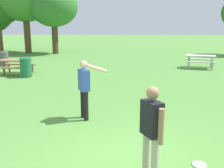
# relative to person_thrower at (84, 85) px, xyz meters

# --- Properties ---
(ground_plane) EXTENTS (120.00, 120.00, 0.00)m
(ground_plane) POSITION_rel_person_thrower_xyz_m (1.09, -2.23, -0.96)
(ground_plane) COLOR #568E3D
(person_thrower) EXTENTS (0.82, 0.55, 1.64)m
(person_thrower) POSITION_rel_person_thrower_xyz_m (0.00, 0.00, 0.00)
(person_thrower) COLOR black
(person_thrower) RESTS_ON ground
(person_catcher) EXTENTS (0.37, 0.55, 1.64)m
(person_catcher) POSITION_rel_person_thrower_xyz_m (1.52, -2.94, -0.02)
(person_catcher) COLOR #B7AD93
(person_catcher) RESTS_ON ground
(frisbee) EXTENTS (0.26, 0.26, 0.03)m
(frisbee) POSITION_rel_person_thrower_xyz_m (2.50, -2.43, -0.95)
(frisbee) COLOR white
(frisbee) RESTS_ON ground
(picnic_table_near) EXTENTS (1.79, 1.53, 0.77)m
(picnic_table_near) POSITION_rel_person_thrower_xyz_m (-4.57, 6.55, -0.40)
(picnic_table_near) COLOR olive
(picnic_table_near) RESTS_ON ground
(picnic_table_far) EXTENTS (1.97, 1.76, 0.77)m
(picnic_table_far) POSITION_rel_person_thrower_xyz_m (5.68, 8.99, -0.40)
(picnic_table_far) COLOR beige
(picnic_table_far) RESTS_ON ground
(trash_can_beside_table) EXTENTS (0.59, 0.59, 0.96)m
(trash_can_beside_table) POSITION_rel_person_thrower_xyz_m (-3.78, 5.86, -0.48)
(trash_can_beside_table) COLOR #1E663D
(trash_can_beside_table) RESTS_ON ground
(trash_can_further_along) EXTENTS (0.59, 0.59, 0.96)m
(trash_can_further_along) POSITION_rel_person_thrower_xyz_m (-6.16, 8.72, -0.48)
(trash_can_further_along) COLOR #515156
(trash_can_further_along) RESTS_ON ground
(tree_slender_mid) EXTENTS (4.17, 4.17, 5.86)m
(tree_slender_mid) POSITION_rel_person_thrower_xyz_m (-4.93, 16.45, 3.09)
(tree_slender_mid) COLOR #4C3823
(tree_slender_mid) RESTS_ON ground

